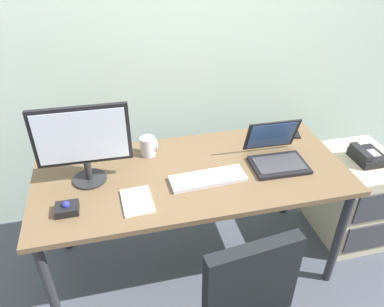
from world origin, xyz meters
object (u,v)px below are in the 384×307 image
at_px(paper_notepad, 137,201).
at_px(laptop, 276,154).
at_px(coffee_mug, 148,146).
at_px(banana, 265,130).
at_px(trackball_mouse, 67,208).
at_px(desk_phone, 367,156).
at_px(monitor_main, 83,140).
at_px(cell_phone, 293,132).
at_px(keyboard, 208,178).
at_px(file_cabinet, 353,196).

bearing_deg(paper_notepad, laptop, 11.99).
distance_m(coffee_mug, banana, 0.77).
bearing_deg(trackball_mouse, laptop, 8.43).
height_order(desk_phone, monitor_main, monitor_main).
xyz_separation_m(desk_phone, coffee_mug, (-1.35, 0.21, 0.14)).
bearing_deg(cell_phone, paper_notepad, -143.23).
height_order(keyboard, banana, banana).
distance_m(file_cabinet, laptop, 0.82).
bearing_deg(desk_phone, trackball_mouse, -173.55).
xyz_separation_m(desk_phone, monitor_main, (-1.70, 0.03, 0.34)).
distance_m(keyboard, laptop, 0.44).
bearing_deg(monitor_main, keyboard, -13.29).
distance_m(file_cabinet, coffee_mug, 1.46).
bearing_deg(banana, trackball_mouse, -158.26).
xyz_separation_m(desk_phone, laptop, (-0.65, -0.03, 0.14)).
bearing_deg(keyboard, cell_phone, 27.75).
height_order(monitor_main, keyboard, monitor_main).
bearing_deg(cell_phone, coffee_mug, -164.04).
height_order(file_cabinet, monitor_main, monitor_main).
relative_size(monitor_main, banana, 2.55).
relative_size(coffee_mug, cell_phone, 0.81).
distance_m(file_cabinet, desk_phone, 0.35).
xyz_separation_m(monitor_main, cell_phone, (1.30, 0.21, -0.25)).
bearing_deg(monitor_main, banana, 12.79).
bearing_deg(banana, coffee_mug, -174.43).
height_order(laptop, banana, laptop).
relative_size(file_cabinet, banana, 3.31).
relative_size(keyboard, coffee_mug, 3.64).
relative_size(desk_phone, banana, 1.05).
relative_size(file_cabinet, trackball_mouse, 5.72).
bearing_deg(paper_notepad, monitor_main, 133.98).
relative_size(keyboard, laptop, 1.31).
bearing_deg(cell_phone, trackball_mouse, -148.39).
bearing_deg(keyboard, paper_notepad, -166.94).
bearing_deg(keyboard, laptop, 11.02).
bearing_deg(monitor_main, desk_phone, -1.01).
height_order(file_cabinet, trackball_mouse, trackball_mouse).
distance_m(keyboard, trackball_mouse, 0.73).
distance_m(desk_phone, paper_notepad, 1.49).
height_order(paper_notepad, cell_phone, paper_notepad).
xyz_separation_m(paper_notepad, cell_phone, (1.07, 0.45, -0.00)).
xyz_separation_m(keyboard, cell_phone, (0.68, 0.36, -0.01)).
bearing_deg(coffee_mug, banana, 5.57).
xyz_separation_m(monitor_main, trackball_mouse, (-0.11, -0.23, -0.23)).
height_order(desk_phone, coffee_mug, coffee_mug).
height_order(monitor_main, banana, monitor_main).
xyz_separation_m(coffee_mug, banana, (0.77, 0.08, -0.04)).
bearing_deg(cell_phone, file_cabinet, -14.30).
relative_size(laptop, cell_phone, 2.24).
bearing_deg(desk_phone, monitor_main, 178.99).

